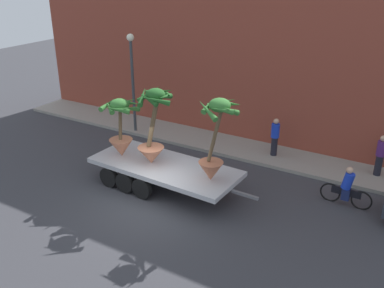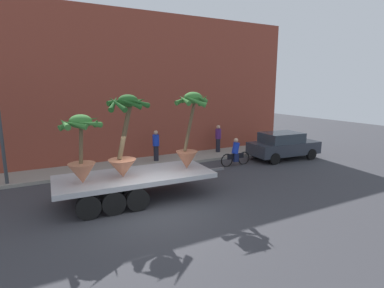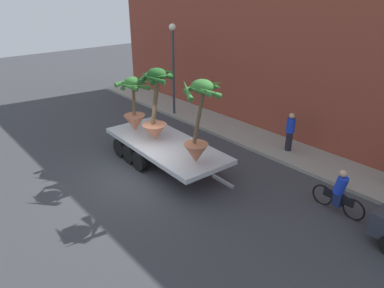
# 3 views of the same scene
# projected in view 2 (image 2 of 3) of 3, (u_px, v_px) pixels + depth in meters

# --- Properties ---
(ground_plane) EXTENTS (60.00, 60.00, 0.00)m
(ground_plane) POSITION_uv_depth(u_px,v_px,m) (156.00, 210.00, 10.51)
(ground_plane) COLOR #38383D
(sidewalk) EXTENTS (24.00, 2.20, 0.15)m
(sidewalk) POSITION_uv_depth(u_px,v_px,m) (114.00, 167.00, 15.78)
(sidewalk) COLOR gray
(sidewalk) RESTS_ON ground
(building_facade) EXTENTS (24.00, 1.20, 8.30)m
(building_facade) POSITION_uv_depth(u_px,v_px,m) (102.00, 88.00, 16.48)
(building_facade) COLOR brown
(building_facade) RESTS_ON ground
(flatbed_trailer) EXTENTS (6.86, 2.61, 0.98)m
(flatbed_trailer) POSITION_uv_depth(u_px,v_px,m) (129.00, 181.00, 11.30)
(flatbed_trailer) COLOR #B7BABF
(flatbed_trailer) RESTS_ON ground
(potted_palm_rear) EXTENTS (1.42, 1.48, 2.36)m
(potted_palm_rear) POSITION_uv_depth(u_px,v_px,m) (81.00, 150.00, 10.13)
(potted_palm_rear) COLOR #C17251
(potted_palm_rear) RESTS_ON flatbed_trailer
(potted_palm_middle) EXTENTS (1.43, 1.50, 3.05)m
(potted_palm_middle) POSITION_uv_depth(u_px,v_px,m) (190.00, 132.00, 11.94)
(potted_palm_middle) COLOR #B26647
(potted_palm_middle) RESTS_ON flatbed_trailer
(potted_palm_front) EXTENTS (1.57, 1.53, 2.99)m
(potted_palm_front) POSITION_uv_depth(u_px,v_px,m) (125.00, 141.00, 10.81)
(potted_palm_front) COLOR #C17251
(potted_palm_front) RESTS_ON flatbed_trailer
(cyclist) EXTENTS (1.84, 0.35, 1.54)m
(cyclist) POSITION_uv_depth(u_px,v_px,m) (236.00, 153.00, 16.26)
(cyclist) COLOR black
(cyclist) RESTS_ON ground
(parked_car) EXTENTS (4.22, 2.12, 1.58)m
(parked_car) POSITION_uv_depth(u_px,v_px,m) (283.00, 145.00, 17.71)
(parked_car) COLOR #2D333D
(parked_car) RESTS_ON ground
(pedestrian_near_gate) EXTENTS (0.36, 0.36, 1.71)m
(pedestrian_near_gate) POSITION_uv_depth(u_px,v_px,m) (156.00, 145.00, 16.65)
(pedestrian_near_gate) COLOR black
(pedestrian_near_gate) RESTS_ON sidewalk
(pedestrian_far_left) EXTENTS (0.36, 0.36, 1.71)m
(pedestrian_far_left) POSITION_uv_depth(u_px,v_px,m) (218.00, 138.00, 18.87)
(pedestrian_far_left) COLOR black
(pedestrian_far_left) RESTS_ON sidewalk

